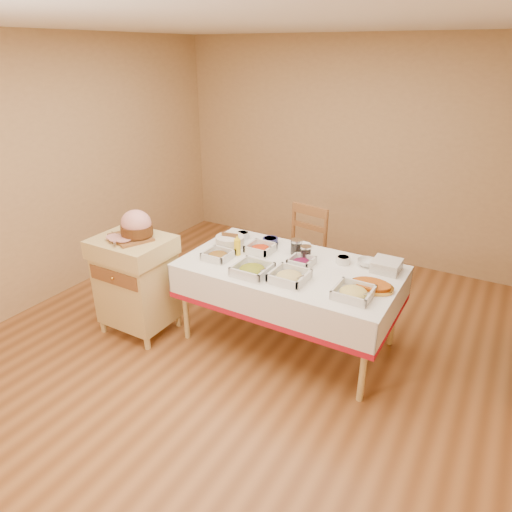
% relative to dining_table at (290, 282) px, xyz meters
% --- Properties ---
extents(room_shell, '(5.00, 5.00, 5.00)m').
position_rel_dining_table_xyz_m(room_shell, '(-0.30, -0.30, 0.70)').
color(room_shell, '#995D2F').
rests_on(room_shell, ground).
extents(dining_table, '(1.82, 1.02, 0.76)m').
position_rel_dining_table_xyz_m(dining_table, '(0.00, 0.00, 0.00)').
color(dining_table, '#DDC279').
rests_on(dining_table, ground).
extents(butcher_cart, '(0.65, 0.55, 0.92)m').
position_rel_dining_table_xyz_m(butcher_cart, '(-1.29, -0.52, -0.07)').
color(butcher_cart, '#DDC279').
rests_on(butcher_cart, ground).
extents(dining_chair, '(0.52, 0.50, 1.01)m').
position_rel_dining_table_xyz_m(dining_chair, '(-0.24, 0.73, -0.08)').
color(dining_chair, brown).
rests_on(dining_chair, ground).
extents(ham_on_board, '(0.39, 0.37, 0.26)m').
position_rel_dining_table_xyz_m(ham_on_board, '(-1.25, -0.49, 0.43)').
color(ham_on_board, brown).
rests_on(ham_on_board, butcher_cart).
extents(serving_dish_a, '(0.23, 0.23, 0.10)m').
position_rel_dining_table_xyz_m(serving_dish_a, '(-0.61, -0.19, 0.19)').
color(serving_dish_a, silver).
rests_on(serving_dish_a, dining_table).
extents(serving_dish_b, '(0.28, 0.28, 0.12)m').
position_rel_dining_table_xyz_m(serving_dish_b, '(-0.20, -0.29, 0.20)').
color(serving_dish_b, silver).
rests_on(serving_dish_b, dining_table).
extents(serving_dish_c, '(0.28, 0.28, 0.11)m').
position_rel_dining_table_xyz_m(serving_dish_c, '(0.12, -0.25, 0.20)').
color(serving_dish_c, silver).
rests_on(serving_dish_c, dining_table).
extents(serving_dish_d, '(0.27, 0.27, 0.10)m').
position_rel_dining_table_xyz_m(serving_dish_d, '(0.64, -0.24, 0.20)').
color(serving_dish_d, silver).
rests_on(serving_dish_d, dining_table).
extents(serving_dish_e, '(0.24, 0.23, 0.11)m').
position_rel_dining_table_xyz_m(serving_dish_e, '(-0.36, 0.12, 0.20)').
color(serving_dish_e, silver).
rests_on(serving_dish_e, dining_table).
extents(serving_dish_f, '(0.21, 0.20, 0.09)m').
position_rel_dining_table_xyz_m(serving_dish_f, '(0.08, 0.06, 0.19)').
color(serving_dish_f, silver).
rests_on(serving_dish_f, dining_table).
extents(small_bowl_left, '(0.13, 0.13, 0.06)m').
position_rel_dining_table_xyz_m(small_bowl_left, '(-0.67, 0.32, 0.19)').
color(small_bowl_left, silver).
rests_on(small_bowl_left, dining_table).
extents(small_bowl_mid, '(0.15, 0.15, 0.06)m').
position_rel_dining_table_xyz_m(small_bowl_mid, '(-0.37, 0.32, 0.20)').
color(small_bowl_mid, navy).
rests_on(small_bowl_mid, dining_table).
extents(small_bowl_right, '(0.12, 0.12, 0.06)m').
position_rel_dining_table_xyz_m(small_bowl_right, '(0.37, 0.27, 0.20)').
color(small_bowl_right, silver).
rests_on(small_bowl_right, dining_table).
extents(bowl_white_imported, '(0.16, 0.16, 0.04)m').
position_rel_dining_table_xyz_m(bowl_white_imported, '(-0.08, 0.39, 0.18)').
color(bowl_white_imported, silver).
rests_on(bowl_white_imported, dining_table).
extents(bowl_small_imported, '(0.22, 0.22, 0.05)m').
position_rel_dining_table_xyz_m(bowl_small_imported, '(0.56, 0.33, 0.19)').
color(bowl_small_imported, silver).
rests_on(bowl_small_imported, dining_table).
extents(preserve_jar_left, '(0.11, 0.11, 0.14)m').
position_rel_dining_table_xyz_m(preserve_jar_left, '(-0.06, 0.24, 0.22)').
color(preserve_jar_left, silver).
rests_on(preserve_jar_left, dining_table).
extents(preserve_jar_right, '(0.10, 0.10, 0.12)m').
position_rel_dining_table_xyz_m(preserve_jar_right, '(0.06, 0.18, 0.22)').
color(preserve_jar_right, silver).
rests_on(preserve_jar_right, dining_table).
extents(mustard_bottle, '(0.06, 0.06, 0.18)m').
position_rel_dining_table_xyz_m(mustard_bottle, '(-0.50, -0.04, 0.24)').
color(mustard_bottle, yellow).
rests_on(mustard_bottle, dining_table).
extents(bread_basket, '(0.27, 0.27, 0.12)m').
position_rel_dining_table_xyz_m(bread_basket, '(-0.67, 0.09, 0.21)').
color(bread_basket, silver).
rests_on(bread_basket, dining_table).
extents(plate_stack, '(0.22, 0.22, 0.09)m').
position_rel_dining_table_xyz_m(plate_stack, '(0.73, 0.31, 0.21)').
color(plate_stack, silver).
rests_on(plate_stack, dining_table).
extents(brass_platter, '(0.34, 0.24, 0.04)m').
position_rel_dining_table_xyz_m(brass_platter, '(0.72, -0.05, 0.18)').
color(brass_platter, gold).
rests_on(brass_platter, dining_table).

